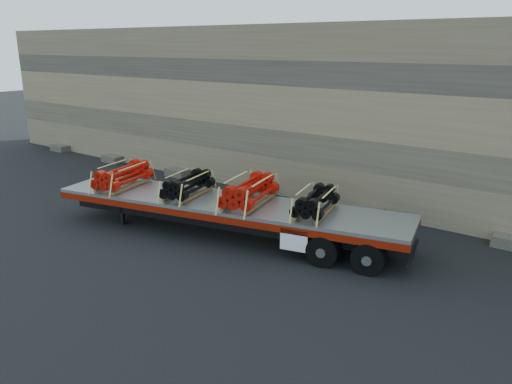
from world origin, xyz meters
TOP-DOWN VIEW (x-y plane):
  - ground at (0.00, 0.00)m, footprint 120.00×120.00m
  - rock_wall at (0.00, 6.50)m, footprint 44.00×3.00m
  - trailer at (-0.97, 0.09)m, footprint 12.41×4.98m
  - bundle_front at (-5.07, -0.84)m, footprint 1.57×2.40m
  - bundle_midfront at (-2.40, -0.24)m, footprint 1.44×2.21m
  - bundle_midrear at (-0.14, 0.27)m, footprint 1.66×2.54m
  - bundle_rear at (2.04, 0.77)m, footprint 1.40×2.15m

SIDE VIEW (x-z plane):
  - ground at x=0.00m, z-range 0.00..0.00m
  - trailer at x=-0.97m, z-range 0.00..1.22m
  - bundle_rear at x=2.04m, z-range 1.22..1.92m
  - bundle_midfront at x=-2.40m, z-range 1.22..1.94m
  - bundle_front at x=-5.07m, z-range 1.22..2.00m
  - bundle_midrear at x=-0.14m, z-range 1.22..2.05m
  - rock_wall at x=0.00m, z-range 0.00..7.00m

